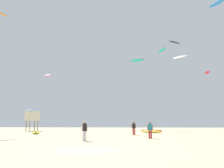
# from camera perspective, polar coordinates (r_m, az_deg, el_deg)

# --- Properties ---
(ground_plane) EXTENTS (120.00, 120.00, 0.00)m
(ground_plane) POSITION_cam_1_polar(r_m,az_deg,el_deg) (15.29, -5.64, -14.95)
(ground_plane) COLOR beige
(person_foreground) EXTENTS (0.45, 0.42, 1.73)m
(person_foreground) POSITION_cam_1_polar(r_m,az_deg,el_deg) (21.78, -6.43, -10.44)
(person_foreground) COLOR silver
(person_foreground) RESTS_ON ground
(person_midground) EXTENTS (0.55, 0.38, 1.69)m
(person_midground) POSITION_cam_1_polar(r_m,az_deg,el_deg) (31.77, 5.10, -9.99)
(person_midground) COLOR #B21E23
(person_midground) RESTS_ON ground
(person_left) EXTENTS (0.55, 0.38, 1.67)m
(person_left) POSITION_cam_1_polar(r_m,az_deg,el_deg) (25.14, 8.87, -10.25)
(person_left) COLOR #B21E23
(person_left) RESTS_ON ground
(kite_grounded_near) EXTENTS (3.66, 2.97, 0.46)m
(kite_grounded_near) POSITION_cam_1_polar(r_m,az_deg,el_deg) (38.53, 9.13, -10.86)
(kite_grounded_near) COLOR yellow
(kite_grounded_near) RESTS_ON ground
(kite_grounded_far) EXTENTS (1.84, 3.39, 0.39)m
(kite_grounded_far) POSITION_cam_1_polar(r_m,az_deg,el_deg) (36.37, -17.33, -10.74)
(kite_grounded_far) COLOR yellow
(kite_grounded_far) RESTS_ON ground
(lifeguard_tower) EXTENTS (2.30, 2.30, 4.15)m
(lifeguard_tower) POSITION_cam_1_polar(r_m,az_deg,el_deg) (46.89, -18.05, -6.69)
(lifeguard_tower) COLOR #8C704C
(lifeguard_tower) RESTS_ON ground
(kite_aloft_0) EXTENTS (2.94, 2.70, 0.77)m
(kite_aloft_0) POSITION_cam_1_polar(r_m,az_deg,el_deg) (49.01, 15.65, 6.09)
(kite_aloft_0) COLOR white
(kite_aloft_1) EXTENTS (1.79, 2.91, 0.56)m
(kite_aloft_1) POSITION_cam_1_polar(r_m,az_deg,el_deg) (43.59, -24.55, 14.81)
(kite_aloft_1) COLOR orange
(kite_aloft_2) EXTENTS (2.62, 2.26, 0.63)m
(kite_aloft_2) POSITION_cam_1_polar(r_m,az_deg,el_deg) (43.75, 14.37, 9.41)
(kite_aloft_2) COLOR #2D2D33
(kite_aloft_3) EXTENTS (1.56, 3.56, 0.38)m
(kite_aloft_3) POSITION_cam_1_polar(r_m,az_deg,el_deg) (59.31, 21.33, 2.53)
(kite_aloft_3) COLOR red
(kite_aloft_4) EXTENTS (3.46, 2.10, 0.66)m
(kite_aloft_4) POSITION_cam_1_polar(r_m,az_deg,el_deg) (57.49, 5.85, 5.51)
(kite_aloft_4) COLOR #19B29E
(kite_aloft_6) EXTENTS (2.21, 1.05, 0.43)m
(kite_aloft_6) POSITION_cam_1_polar(r_m,az_deg,el_deg) (55.18, -14.83, 1.97)
(kite_aloft_6) COLOR red
(kite_aloft_7) EXTENTS (1.73, 3.39, 0.39)m
(kite_aloft_7) POSITION_cam_1_polar(r_m,az_deg,el_deg) (54.69, 11.54, 7.75)
(kite_aloft_7) COLOR #19B29E
(kite_aloft_8) EXTENTS (2.08, 3.04, 0.39)m
(kite_aloft_8) POSITION_cam_1_polar(r_m,az_deg,el_deg) (42.72, 23.26, 16.90)
(kite_aloft_8) COLOR blue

